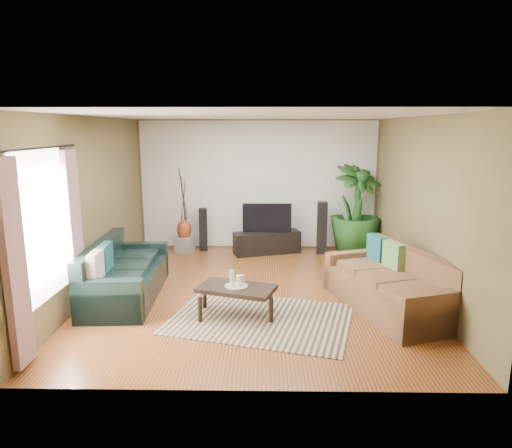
{
  "coord_description": "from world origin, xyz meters",
  "views": [
    {
      "loc": [
        0.12,
        -6.78,
        2.52
      ],
      "look_at": [
        0.0,
        0.2,
        1.05
      ],
      "focal_mm": 32.0,
      "sensor_mm": 36.0,
      "label": 1
    }
  ],
  "objects_px": {
    "side_table": "(139,272)",
    "sofa_right": "(388,281)",
    "potted_plant": "(356,209)",
    "television": "(267,218)",
    "vase": "(184,230)",
    "speaker_right": "(322,228)",
    "sofa_left": "(126,270)",
    "tv_stand": "(267,243)",
    "pedestal": "(185,244)",
    "coffee_table": "(237,301)",
    "speaker_left": "(203,229)"
  },
  "relations": [
    {
      "from": "speaker_left",
      "to": "speaker_right",
      "type": "distance_m",
      "value": 2.47
    },
    {
      "from": "sofa_right",
      "to": "television",
      "type": "distance_m",
      "value": 3.41
    },
    {
      "from": "television",
      "to": "pedestal",
      "type": "relative_size",
      "value": 3.05
    },
    {
      "from": "sofa_left",
      "to": "tv_stand",
      "type": "relative_size",
      "value": 1.58
    },
    {
      "from": "sofa_right",
      "to": "speaker_left",
      "type": "xyz_separation_m",
      "value": [
        -3.02,
        3.16,
        0.02
      ]
    },
    {
      "from": "sofa_right",
      "to": "potted_plant",
      "type": "height_order",
      "value": "potted_plant"
    },
    {
      "from": "sofa_left",
      "to": "vase",
      "type": "distance_m",
      "value": 2.62
    },
    {
      "from": "pedestal",
      "to": "side_table",
      "type": "xyz_separation_m",
      "value": [
        -0.38,
        -2.09,
        0.08
      ]
    },
    {
      "from": "sofa_left",
      "to": "side_table",
      "type": "distance_m",
      "value": 0.52
    },
    {
      "from": "vase",
      "to": "side_table",
      "type": "xyz_separation_m",
      "value": [
        -0.38,
        -2.09,
        -0.23
      ]
    },
    {
      "from": "coffee_table",
      "to": "tv_stand",
      "type": "distance_m",
      "value": 3.21
    },
    {
      "from": "tv_stand",
      "to": "television",
      "type": "height_order",
      "value": "television"
    },
    {
      "from": "tv_stand",
      "to": "speaker_right",
      "type": "bearing_deg",
      "value": -15.19
    },
    {
      "from": "speaker_right",
      "to": "vase",
      "type": "relative_size",
      "value": 2.56
    },
    {
      "from": "tv_stand",
      "to": "vase",
      "type": "bearing_deg",
      "value": 160.16
    },
    {
      "from": "speaker_right",
      "to": "side_table",
      "type": "height_order",
      "value": "speaker_right"
    },
    {
      "from": "potted_plant",
      "to": "speaker_right",
      "type": "bearing_deg",
      "value": -170.67
    },
    {
      "from": "sofa_right",
      "to": "speaker_left",
      "type": "bearing_deg",
      "value": -154.7
    },
    {
      "from": "coffee_table",
      "to": "tv_stand",
      "type": "height_order",
      "value": "tv_stand"
    },
    {
      "from": "sofa_left",
      "to": "television",
      "type": "height_order",
      "value": "television"
    },
    {
      "from": "sofa_right",
      "to": "side_table",
      "type": "relative_size",
      "value": 4.35
    },
    {
      "from": "television",
      "to": "side_table",
      "type": "distance_m",
      "value": 2.96
    },
    {
      "from": "coffee_table",
      "to": "pedestal",
      "type": "distance_m",
      "value": 3.49
    },
    {
      "from": "sofa_right",
      "to": "pedestal",
      "type": "distance_m",
      "value": 4.54
    },
    {
      "from": "sofa_left",
      "to": "sofa_right",
      "type": "relative_size",
      "value": 1.01
    },
    {
      "from": "sofa_right",
      "to": "side_table",
      "type": "height_order",
      "value": "sofa_right"
    },
    {
      "from": "sofa_left",
      "to": "sofa_right",
      "type": "xyz_separation_m",
      "value": [
        3.83,
        -0.43,
        0.0
      ]
    },
    {
      "from": "speaker_left",
      "to": "potted_plant",
      "type": "height_order",
      "value": "potted_plant"
    },
    {
      "from": "speaker_left",
      "to": "speaker_right",
      "type": "xyz_separation_m",
      "value": [
        2.46,
        -0.19,
        0.09
      ]
    },
    {
      "from": "tv_stand",
      "to": "television",
      "type": "relative_size",
      "value": 1.36
    },
    {
      "from": "speaker_left",
      "to": "tv_stand",
      "type": "bearing_deg",
      "value": -21.72
    },
    {
      "from": "side_table",
      "to": "sofa_right",
      "type": "bearing_deg",
      "value": -13.62
    },
    {
      "from": "speaker_right",
      "to": "pedestal",
      "type": "relative_size",
      "value": 3.28
    },
    {
      "from": "tv_stand",
      "to": "speaker_left",
      "type": "height_order",
      "value": "speaker_left"
    },
    {
      "from": "pedestal",
      "to": "tv_stand",
      "type": "bearing_deg",
      "value": -2.41
    },
    {
      "from": "speaker_right",
      "to": "side_table",
      "type": "xyz_separation_m",
      "value": [
        -3.21,
        -2.06,
        -0.29
      ]
    },
    {
      "from": "tv_stand",
      "to": "speaker_right",
      "type": "distance_m",
      "value": 1.16
    },
    {
      "from": "potted_plant",
      "to": "coffee_table",
      "type": "bearing_deg",
      "value": -123.91
    },
    {
      "from": "potted_plant",
      "to": "side_table",
      "type": "xyz_separation_m",
      "value": [
        -3.9,
        -2.18,
        -0.67
      ]
    },
    {
      "from": "television",
      "to": "potted_plant",
      "type": "relative_size",
      "value": 0.54
    },
    {
      "from": "tv_stand",
      "to": "potted_plant",
      "type": "distance_m",
      "value": 1.94
    },
    {
      "from": "vase",
      "to": "potted_plant",
      "type": "bearing_deg",
      "value": 1.39
    },
    {
      "from": "tv_stand",
      "to": "pedestal",
      "type": "height_order",
      "value": "tv_stand"
    },
    {
      "from": "sofa_right",
      "to": "vase",
      "type": "bearing_deg",
      "value": -149.94
    },
    {
      "from": "speaker_left",
      "to": "pedestal",
      "type": "distance_m",
      "value": 0.49
    },
    {
      "from": "tv_stand",
      "to": "sofa_left",
      "type": "bearing_deg",
      "value": -147.94
    },
    {
      "from": "potted_plant",
      "to": "television",
      "type": "bearing_deg",
      "value": -175.67
    },
    {
      "from": "side_table",
      "to": "potted_plant",
      "type": "bearing_deg",
      "value": 29.19
    },
    {
      "from": "coffee_table",
      "to": "sofa_right",
      "type": "bearing_deg",
      "value": 25.03
    },
    {
      "from": "speaker_right",
      "to": "potted_plant",
      "type": "bearing_deg",
      "value": 10.75
    }
  ]
}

